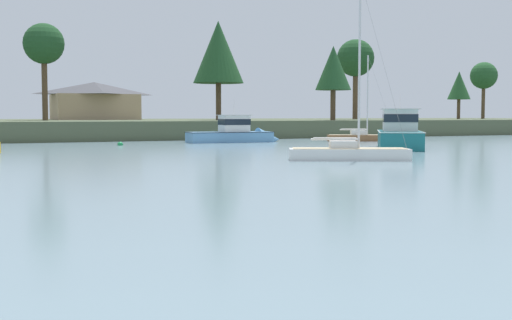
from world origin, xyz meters
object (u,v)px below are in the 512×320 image
object	(u,v)px
sailboat_white	(349,156)
sailboat_wood	(361,139)
cruiser_skyblue	(239,136)
mooring_buoy_green	(120,144)
cruiser_teal	(399,139)

from	to	relation	value
sailboat_white	sailboat_wood	xyz separation A→B (m)	(17.35, 24.70, -0.02)
sailboat_white	sailboat_wood	distance (m)	30.18
cruiser_skyblue	sailboat_wood	world-z (taller)	sailboat_wood
sailboat_white	mooring_buoy_green	world-z (taller)	sailboat_white
sailboat_wood	mooring_buoy_green	distance (m)	25.70
cruiser_skyblue	sailboat_wood	size ratio (longest dim) A/B	1.05
cruiser_skyblue	cruiser_teal	size ratio (longest dim) A/B	0.95
cruiser_skyblue	mooring_buoy_green	bearing A→B (deg)	-170.44
sailboat_white	mooring_buoy_green	distance (m)	26.73
sailboat_wood	cruiser_skyblue	bearing A→B (deg)	167.65
sailboat_wood	mooring_buoy_green	bearing A→B (deg)	178.45
cruiser_skyblue	sailboat_white	bearing A→B (deg)	-99.05
mooring_buoy_green	sailboat_wood	bearing A→B (deg)	-1.55
cruiser_teal	sailboat_white	bearing A→B (deg)	-137.52
cruiser_skyblue	sailboat_white	world-z (taller)	sailboat_white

